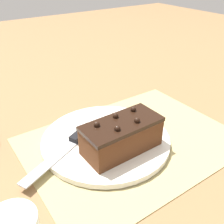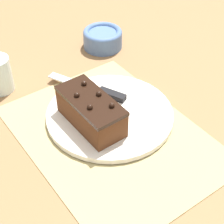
{
  "view_description": "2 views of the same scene",
  "coord_description": "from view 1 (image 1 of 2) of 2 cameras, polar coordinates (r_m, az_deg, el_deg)",
  "views": [
    {
      "loc": [
        -0.31,
        -0.37,
        0.36
      ],
      "look_at": [
        -0.01,
        0.06,
        0.06
      ],
      "focal_mm": 42.0,
      "sensor_mm": 36.0,
      "label": 1
    },
    {
      "loc": [
        0.46,
        -0.33,
        0.57
      ],
      "look_at": [
        -0.01,
        0.01,
        0.06
      ],
      "focal_mm": 60.0,
      "sensor_mm": 36.0,
      "label": 2
    }
  ],
  "objects": [
    {
      "name": "chocolate_cake",
      "position": [
        0.53,
        2.11,
        -5.14
      ],
      "size": [
        0.16,
        0.08,
        0.08
      ],
      "rotation": [
        0.0,
        0.0,
        0.02
      ],
      "color": "#512D19",
      "rests_on": "cake_plate"
    },
    {
      "name": "cake_plate",
      "position": [
        0.59,
        -1.35,
        -5.99
      ],
      "size": [
        0.28,
        0.28,
        0.01
      ],
      "color": "white",
      "rests_on": "placemat_woven"
    },
    {
      "name": "ground_plane",
      "position": [
        0.6,
        4.31,
        -6.54
      ],
      "size": [
        3.0,
        3.0,
        0.0
      ],
      "primitive_type": "plane",
      "color": "olive"
    },
    {
      "name": "serving_knife",
      "position": [
        0.57,
        -8.73,
        -6.51
      ],
      "size": [
        0.2,
        0.11,
        0.01
      ],
      "rotation": [
        0.0,
        0.0,
        2.0
      ],
      "color": "black",
      "rests_on": "cake_plate"
    },
    {
      "name": "placemat_woven",
      "position": [
        0.6,
        4.31,
        -6.39
      ],
      "size": [
        0.46,
        0.34,
        0.0
      ],
      "primitive_type": "cube",
      "color": "tan",
      "rests_on": "ground_plane"
    }
  ]
}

